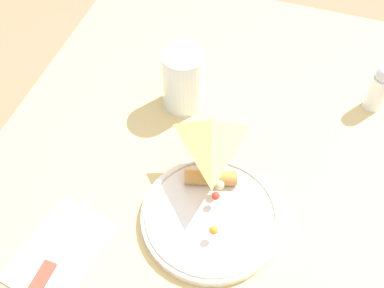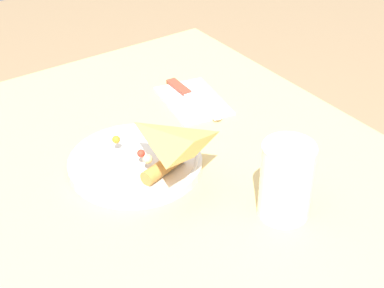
{
  "view_description": "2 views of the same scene",
  "coord_description": "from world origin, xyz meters",
  "px_view_note": "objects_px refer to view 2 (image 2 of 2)",
  "views": [
    {
      "loc": [
        -0.44,
        -0.09,
        1.43
      ],
      "look_at": [
        -0.01,
        0.06,
        0.83
      ],
      "focal_mm": 45.0,
      "sensor_mm": 36.0,
      "label": 1
    },
    {
      "loc": [
        0.61,
        -0.37,
        1.32
      ],
      "look_at": [
        0.0,
        0.05,
        0.82
      ],
      "focal_mm": 55.0,
      "sensor_mm": 36.0,
      "label": 2
    }
  ],
  "objects_px": {
    "milk_glass": "(286,183)",
    "butter_knife": "(191,97)",
    "plate_pizza": "(137,160)",
    "napkin_folded": "(193,101)",
    "dining_table": "(165,246)"
  },
  "relations": [
    {
      "from": "plate_pizza",
      "to": "napkin_folded",
      "type": "relative_size",
      "value": 1.27
    },
    {
      "from": "dining_table",
      "to": "napkin_folded",
      "type": "xyz_separation_m",
      "value": [
        -0.21,
        0.2,
        0.11
      ]
    },
    {
      "from": "napkin_folded",
      "to": "butter_knife",
      "type": "bearing_deg",
      "value": 177.33
    },
    {
      "from": "plate_pizza",
      "to": "milk_glass",
      "type": "relative_size",
      "value": 1.84
    },
    {
      "from": "plate_pizza",
      "to": "butter_knife",
      "type": "bearing_deg",
      "value": 123.85
    },
    {
      "from": "napkin_folded",
      "to": "butter_knife",
      "type": "xyz_separation_m",
      "value": [
        -0.01,
        0.0,
        0.0
      ]
    },
    {
      "from": "dining_table",
      "to": "milk_glass",
      "type": "height_order",
      "value": "milk_glass"
    },
    {
      "from": "milk_glass",
      "to": "butter_knife",
      "type": "xyz_separation_m",
      "value": [
        -0.36,
        0.08,
        -0.05
      ]
    },
    {
      "from": "dining_table",
      "to": "plate_pizza",
      "type": "xyz_separation_m",
      "value": [
        -0.08,
        0.0,
        0.13
      ]
    },
    {
      "from": "plate_pizza",
      "to": "napkin_folded",
      "type": "distance_m",
      "value": 0.24
    },
    {
      "from": "dining_table",
      "to": "plate_pizza",
      "type": "distance_m",
      "value": 0.15
    },
    {
      "from": "milk_glass",
      "to": "plate_pizza",
      "type": "bearing_deg",
      "value": -151.68
    },
    {
      "from": "dining_table",
      "to": "plate_pizza",
      "type": "height_order",
      "value": "plate_pizza"
    },
    {
      "from": "milk_glass",
      "to": "napkin_folded",
      "type": "xyz_separation_m",
      "value": [
        -0.35,
        0.08,
        -0.05
      ]
    },
    {
      "from": "milk_glass",
      "to": "napkin_folded",
      "type": "distance_m",
      "value": 0.36
    }
  ]
}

